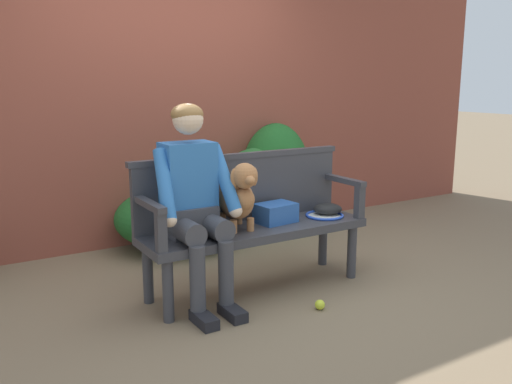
{
  "coord_description": "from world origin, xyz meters",
  "views": [
    {
      "loc": [
        -1.93,
        -3.16,
        1.48
      ],
      "look_at": [
        0.0,
        0.0,
        0.72
      ],
      "focal_mm": 38.09,
      "sensor_mm": 36.0,
      "label": 1
    }
  ],
  "objects_px": {
    "dog_on_bench": "(238,196)",
    "sports_bag": "(276,213)",
    "baseball_glove": "(328,209)",
    "person_seated": "(194,197)",
    "tennis_racket": "(324,214)",
    "tennis_ball": "(320,305)",
    "garden_bench": "(256,235)"
  },
  "relations": [
    {
      "from": "dog_on_bench",
      "to": "sports_bag",
      "type": "bearing_deg",
      "value": 5.81
    },
    {
      "from": "person_seated",
      "to": "tennis_racket",
      "type": "relative_size",
      "value": 2.42
    },
    {
      "from": "person_seated",
      "to": "baseball_glove",
      "type": "xyz_separation_m",
      "value": [
        1.13,
        0.02,
        -0.23
      ]
    },
    {
      "from": "person_seated",
      "to": "tennis_racket",
      "type": "distance_m",
      "value": 1.12
    },
    {
      "from": "garden_bench",
      "to": "dog_on_bench",
      "type": "xyz_separation_m",
      "value": [
        -0.14,
        -0.0,
        0.31
      ]
    },
    {
      "from": "baseball_glove",
      "to": "tennis_ball",
      "type": "bearing_deg",
      "value": -98.72
    },
    {
      "from": "baseball_glove",
      "to": "tennis_ball",
      "type": "distance_m",
      "value": 0.86
    },
    {
      "from": "garden_bench",
      "to": "sports_bag",
      "type": "distance_m",
      "value": 0.23
    },
    {
      "from": "person_seated",
      "to": "tennis_ball",
      "type": "height_order",
      "value": "person_seated"
    },
    {
      "from": "dog_on_bench",
      "to": "baseball_glove",
      "type": "distance_m",
      "value": 0.82
    },
    {
      "from": "person_seated",
      "to": "tennis_racket",
      "type": "height_order",
      "value": "person_seated"
    },
    {
      "from": "person_seated",
      "to": "tennis_ball",
      "type": "xyz_separation_m",
      "value": [
        0.65,
        -0.52,
        -0.7
      ]
    },
    {
      "from": "baseball_glove",
      "to": "tennis_ball",
      "type": "height_order",
      "value": "baseball_glove"
    },
    {
      "from": "garden_bench",
      "to": "tennis_racket",
      "type": "bearing_deg",
      "value": -0.04
    },
    {
      "from": "tennis_racket",
      "to": "baseball_glove",
      "type": "xyz_separation_m",
      "value": [
        0.04,
        0.01,
        0.04
      ]
    },
    {
      "from": "person_seated",
      "to": "dog_on_bench",
      "type": "xyz_separation_m",
      "value": [
        0.34,
        0.0,
        -0.03
      ]
    },
    {
      "from": "sports_bag",
      "to": "dog_on_bench",
      "type": "bearing_deg",
      "value": -174.19
    },
    {
      "from": "garden_bench",
      "to": "tennis_ball",
      "type": "xyz_separation_m",
      "value": [
        0.17,
        -0.53,
        -0.37
      ]
    },
    {
      "from": "dog_on_bench",
      "to": "tennis_ball",
      "type": "bearing_deg",
      "value": -58.75
    },
    {
      "from": "tennis_racket",
      "to": "tennis_ball",
      "type": "relative_size",
      "value": 8.38
    },
    {
      "from": "tennis_ball",
      "to": "tennis_racket",
      "type": "bearing_deg",
      "value": 50.08
    },
    {
      "from": "tennis_ball",
      "to": "sports_bag",
      "type": "bearing_deg",
      "value": 88.62
    },
    {
      "from": "tennis_ball",
      "to": "garden_bench",
      "type": "bearing_deg",
      "value": 108.1
    },
    {
      "from": "person_seated",
      "to": "baseball_glove",
      "type": "bearing_deg",
      "value": 0.8
    },
    {
      "from": "person_seated",
      "to": "sports_bag",
      "type": "bearing_deg",
      "value": 3.29
    },
    {
      "from": "garden_bench",
      "to": "tennis_racket",
      "type": "height_order",
      "value": "tennis_racket"
    },
    {
      "from": "dog_on_bench",
      "to": "baseball_glove",
      "type": "height_order",
      "value": "dog_on_bench"
    },
    {
      "from": "sports_bag",
      "to": "tennis_ball",
      "type": "xyz_separation_m",
      "value": [
        -0.01,
        -0.55,
        -0.5
      ]
    },
    {
      "from": "tennis_racket",
      "to": "dog_on_bench",
      "type": "bearing_deg",
      "value": -179.7
    },
    {
      "from": "dog_on_bench",
      "to": "sports_bag",
      "type": "distance_m",
      "value": 0.37
    },
    {
      "from": "dog_on_bench",
      "to": "baseball_glove",
      "type": "relative_size",
      "value": 2.21
    },
    {
      "from": "baseball_glove",
      "to": "sports_bag",
      "type": "distance_m",
      "value": 0.46
    }
  ]
}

